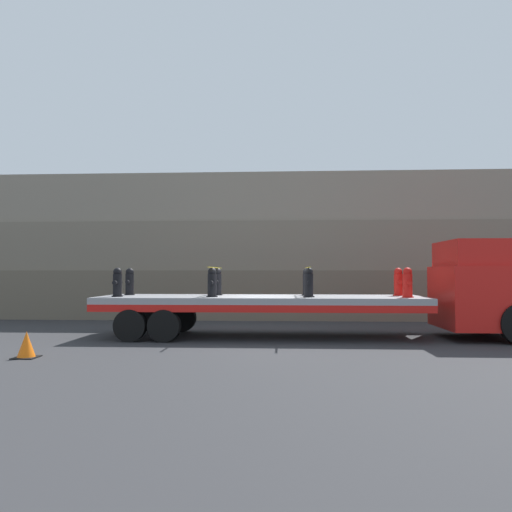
% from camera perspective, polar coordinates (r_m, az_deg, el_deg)
% --- Properties ---
extents(ground_plane, '(120.00, 120.00, 0.00)m').
position_cam_1_polar(ground_plane, '(14.86, 0.58, -9.25)').
color(ground_plane, '#2D2D30').
extents(rock_cliff, '(60.00, 3.30, 5.97)m').
position_cam_1_polar(rock_cliff, '(21.32, 1.39, 1.00)').
color(rock_cliff, '#665B4C').
rests_on(rock_cliff, ground_plane).
extents(truck_cab, '(2.52, 2.70, 2.81)m').
position_cam_1_polar(truck_cab, '(15.84, 24.87, -3.42)').
color(truck_cab, red).
rests_on(truck_cab, ground_plane).
extents(flatbed_trailer, '(9.46, 2.69, 1.20)m').
position_cam_1_polar(flatbed_trailer, '(14.80, -1.39, -5.42)').
color(flatbed_trailer, gray).
rests_on(flatbed_trailer, ground_plane).
extents(fire_hydrant_black_near_0, '(0.32, 0.57, 0.84)m').
position_cam_1_polar(fire_hydrant_black_near_0, '(14.95, -15.56, -2.94)').
color(fire_hydrant_black_near_0, black).
rests_on(fire_hydrant_black_near_0, flatbed_trailer).
extents(fire_hydrant_black_far_0, '(0.32, 0.57, 0.84)m').
position_cam_1_polar(fire_hydrant_black_far_0, '(16.04, -14.24, -2.88)').
color(fire_hydrant_black_far_0, black).
rests_on(fire_hydrant_black_far_0, flatbed_trailer).
extents(fire_hydrant_black_near_1, '(0.32, 0.57, 0.84)m').
position_cam_1_polar(fire_hydrant_black_near_1, '(14.31, -5.05, -3.06)').
color(fire_hydrant_black_near_1, black).
rests_on(fire_hydrant_black_near_1, flatbed_trailer).
extents(fire_hydrant_black_far_1, '(0.32, 0.57, 0.84)m').
position_cam_1_polar(fire_hydrant_black_far_1, '(15.44, -4.44, -2.98)').
color(fire_hydrant_black_far_1, black).
rests_on(fire_hydrant_black_far_1, flatbed_trailer).
extents(fire_hydrant_black_near_2, '(0.32, 0.57, 0.84)m').
position_cam_1_polar(fire_hydrant_black_near_2, '(14.17, 6.05, -3.06)').
color(fire_hydrant_black_near_2, black).
rests_on(fire_hydrant_black_near_2, flatbed_trailer).
extents(fire_hydrant_black_far_2, '(0.32, 0.57, 0.84)m').
position_cam_1_polar(fire_hydrant_black_far_2, '(15.31, 5.84, -2.98)').
color(fire_hydrant_black_far_2, black).
rests_on(fire_hydrant_black_far_2, flatbed_trailer).
extents(fire_hydrant_red_near_3, '(0.32, 0.57, 0.84)m').
position_cam_1_polar(fire_hydrant_red_near_3, '(14.57, 16.94, -2.96)').
color(fire_hydrant_red_near_3, red).
rests_on(fire_hydrant_red_near_3, flatbed_trailer).
extents(fire_hydrant_red_far_3, '(0.32, 0.57, 0.84)m').
position_cam_1_polar(fire_hydrant_red_far_3, '(15.68, 15.95, -2.89)').
color(fire_hydrant_red_far_3, red).
rests_on(fire_hydrant_red_far_3, flatbed_trailer).
extents(cargo_strap_rear, '(0.05, 2.80, 0.01)m').
position_cam_1_polar(cargo_strap_rear, '(14.87, -4.73, -1.32)').
color(cargo_strap_rear, yellow).
rests_on(cargo_strap_rear, fire_hydrant_black_near_1).
extents(cargo_strap_middle, '(0.05, 2.80, 0.01)m').
position_cam_1_polar(cargo_strap_middle, '(14.74, 5.93, -1.32)').
color(cargo_strap_middle, yellow).
rests_on(cargo_strap_middle, fire_hydrant_black_near_2).
extents(traffic_cone, '(0.50, 0.50, 0.59)m').
position_cam_1_polar(traffic_cone, '(12.37, -24.76, -9.22)').
color(traffic_cone, black).
rests_on(traffic_cone, ground_plane).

